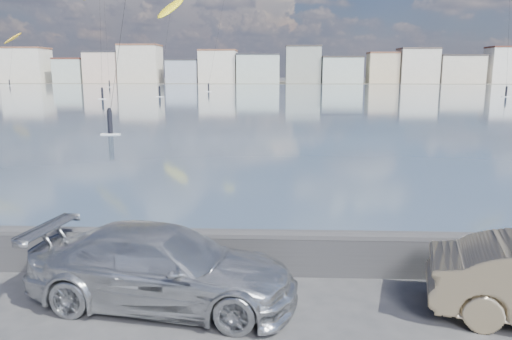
# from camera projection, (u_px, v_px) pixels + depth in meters

# --- Properties ---
(ground) EXTENTS (700.00, 700.00, 0.00)m
(ground) POSITION_uv_depth(u_px,v_px,m) (191.00, 332.00, 8.98)
(ground) COLOR #333335
(ground) RESTS_ON ground
(bay_water) EXTENTS (500.00, 177.00, 0.00)m
(bay_water) POSITION_uv_depth(u_px,v_px,m) (270.00, 95.00, 98.64)
(bay_water) COLOR #3C4D66
(bay_water) RESTS_ON ground
(far_shore_strip) EXTENTS (500.00, 60.00, 0.00)m
(far_shore_strip) POSITION_uv_depth(u_px,v_px,m) (274.00, 82.00, 204.95)
(far_shore_strip) COLOR #4C473D
(far_shore_strip) RESTS_ON ground
(seawall) EXTENTS (400.00, 0.36, 1.08)m
(seawall) POSITION_uv_depth(u_px,v_px,m) (210.00, 249.00, 11.52)
(seawall) COLOR #28282B
(seawall) RESTS_ON ground
(far_buildings) EXTENTS (240.79, 13.26, 14.60)m
(far_buildings) POSITION_uv_depth(u_px,v_px,m) (278.00, 67.00, 190.00)
(far_buildings) COLOR silver
(far_buildings) RESTS_ON ground
(car_silver) EXTENTS (5.66, 3.00, 1.56)m
(car_silver) POSITION_uv_depth(u_px,v_px,m) (163.00, 267.00, 9.96)
(car_silver) COLOR silver
(car_silver) RESTS_ON ground
(kitesurfer_4) EXTENTS (6.07, 18.56, 20.04)m
(kitesurfer_4) POSITION_uv_depth(u_px,v_px,m) (171.00, 9.00, 100.31)
(kitesurfer_4) COLOR yellow
(kitesurfer_4) RESTS_ON ground
(kitesurfer_10) EXTENTS (4.86, 10.93, 17.65)m
(kitesurfer_10) POSITION_uv_depth(u_px,v_px,m) (13.00, 39.00, 161.01)
(kitesurfer_10) COLOR #BF8C19
(kitesurfer_10) RESTS_ON ground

